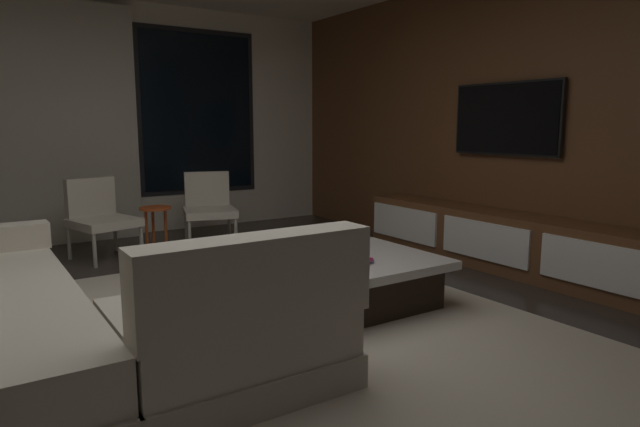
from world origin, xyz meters
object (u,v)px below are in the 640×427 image
accent_chair_near_window (209,204)px  mounted_tv (506,119)px  sectional_couch (47,323)px  book_stack_on_coffee_table (350,259)px  coffee_table (345,278)px  media_console (505,243)px  side_stool (155,215)px  accent_chair_by_curtain (99,214)px

accent_chair_near_window → mounted_tv: 3.18m
accent_chair_near_window → mounted_tv: size_ratio=0.68×
sectional_couch → book_stack_on_coffee_table: sectional_couch is taller
coffee_table → media_console: 1.75m
side_stool → book_stack_on_coffee_table: bearing=-79.1°
sectional_couch → accent_chair_near_window: size_ratio=3.21×
coffee_table → accent_chair_by_curtain: 2.75m
book_stack_on_coffee_table → mounted_tv: 2.28m
accent_chair_near_window → media_console: bearing=-55.1°
mounted_tv → coffee_table: bearing=-175.0°
sectional_couch → book_stack_on_coffee_table: 1.88m
book_stack_on_coffee_table → media_console: bearing=5.4°
media_console → mounted_tv: 1.13m
accent_chair_near_window → side_stool: (-0.60, -0.03, -0.06)m
coffee_table → accent_chair_by_curtain: bearing=115.4°
sectional_couch → side_stool: size_ratio=5.43×
book_stack_on_coffee_table → mounted_tv: (2.03, 0.37, 0.96)m
accent_chair_near_window → media_console: accent_chair_near_window is taller
sectional_couch → mounted_tv: (3.90, 0.29, 1.06)m
sectional_couch → coffee_table: (1.98, 0.12, -0.10)m
coffee_table → accent_chair_by_curtain: accent_chair_by_curtain is taller
coffee_table → media_console: bearing=-0.9°
side_stool → media_console: size_ratio=0.15×
side_stool → media_console: (2.37, -2.51, -0.12)m
accent_chair_by_curtain → mounted_tv: mounted_tv is taller
sectional_couch → accent_chair_near_window: (1.95, 2.63, 0.14)m
book_stack_on_coffee_table → side_stool: side_stool is taller
media_console → accent_chair_by_curtain: bearing=139.4°
mounted_tv → book_stack_on_coffee_table: bearing=-169.6°
accent_chair_by_curtain → side_stool: accent_chair_by_curtain is taller
accent_chair_by_curtain → side_stool: size_ratio=1.70×
accent_chair_by_curtain → side_stool: bearing=1.0°
accent_chair_by_curtain → media_console: (2.92, -2.50, -0.18)m
book_stack_on_coffee_table → side_stool: size_ratio=0.58×
coffee_table → accent_chair_near_window: bearing=90.6°
side_stool → mounted_tv: 3.58m
accent_chair_near_window → accent_chair_by_curtain: bearing=-178.1°
coffee_table → media_console: media_console is taller
accent_chair_by_curtain → media_console: accent_chair_by_curtain is taller
accent_chair_near_window → mounted_tv: (1.95, -2.34, 0.92)m
sectional_couch → media_console: 3.72m
side_stool → mounted_tv: mounted_tv is taller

